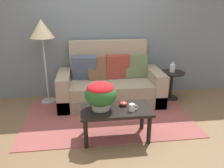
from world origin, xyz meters
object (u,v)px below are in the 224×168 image
side_table (172,80)px  snack_bowl (123,103)px  table_vase (172,68)px  floor_lamp (42,32)px  couch (110,84)px  potted_plant (101,94)px  coffee_table (116,114)px  coffee_mug (132,107)px

side_table → snack_bowl: 1.67m
table_vase → floor_lamp: bearing=176.8°
couch → potted_plant: (-0.28, -1.27, 0.32)m
floor_lamp → potted_plant: bearing=-56.3°
floor_lamp → snack_bowl: (1.25, -1.32, -0.86)m
snack_bowl → table_vase: (1.18, 1.19, 0.16)m
coffee_table → table_vase: 1.85m
coffee_table → table_vase: size_ratio=4.82×
coffee_mug → table_vase: size_ratio=0.61×
couch → coffee_table: 1.30m
table_vase → snack_bowl: bearing=-134.9°
coffee_table → coffee_mug: 0.25m
side_table → potted_plant: bearing=-140.7°
coffee_table → potted_plant: size_ratio=2.24×
coffee_mug → table_vase: bearing=51.3°
floor_lamp → coffee_mug: bearing=-48.3°
potted_plant → coffee_mug: size_ratio=3.52×
side_table → floor_lamp: (-2.44, 0.15, 0.96)m
potted_plant → coffee_mug: (0.41, -0.11, -0.18)m
coffee_table → side_table: side_table is taller
snack_bowl → coffee_mug: bearing=-63.6°
potted_plant → snack_bowl: 0.38m
side_table → floor_lamp: bearing=176.5°
potted_plant → table_vase: potted_plant is taller
potted_plant → snack_bowl: size_ratio=3.72×
floor_lamp → table_vase: size_ratio=7.77×
side_table → floor_lamp: 2.63m
couch → side_table: size_ratio=3.47×
table_vase → couch: bearing=179.3°
couch → snack_bowl: 1.21m
floor_lamp → snack_bowl: bearing=-46.6°
side_table → floor_lamp: floor_lamp is taller
side_table → table_vase: 0.26m
coffee_mug → snack_bowl: bearing=116.4°
potted_plant → snack_bowl: potted_plant is taller
side_table → floor_lamp: size_ratio=0.36×
snack_bowl → table_vase: 1.68m
side_table → potted_plant: 1.98m
couch → snack_bowl: bearing=-87.7°
snack_bowl → floor_lamp: bearing=133.4°
potted_plant → coffee_mug: bearing=-15.2°
floor_lamp → table_vase: 2.54m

